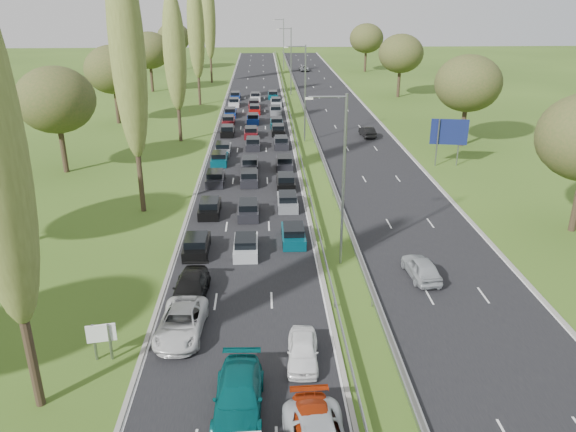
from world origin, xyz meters
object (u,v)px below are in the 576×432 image
object	(u,v)px
near_car_2	(181,323)
info_sign	(102,337)
direction_sign	(449,134)
near_car_3	(191,288)

from	to	relation	value
near_car_2	info_sign	bearing A→B (deg)	-147.74
direction_sign	near_car_2	bearing A→B (deg)	-128.03
near_car_3	info_sign	world-z (taller)	info_sign
near_car_3	info_sign	bearing A→B (deg)	-119.83
near_car_3	info_sign	size ratio (longest dim) A/B	2.42
near_car_3	near_car_2	bearing A→B (deg)	-88.44
near_car_2	direction_sign	distance (m)	40.70
near_car_2	near_car_3	size ratio (longest dim) A/B	1.05
near_car_2	direction_sign	world-z (taller)	direction_sign
near_car_3	direction_sign	distance (m)	37.62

